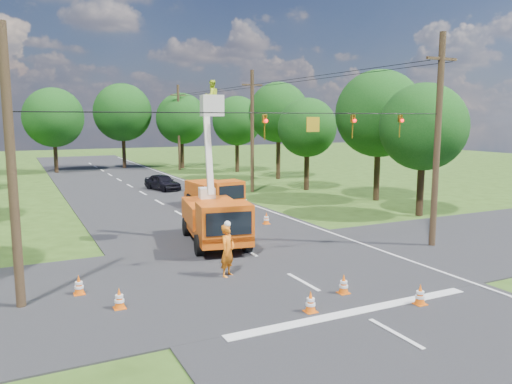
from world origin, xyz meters
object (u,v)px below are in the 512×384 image
traffic_cone_8 (344,284)px  tree_far_c (182,119)px  distant_car (162,182)px  traffic_cone_4 (119,299)px  traffic_cone_7 (245,201)px  pole_left (12,170)px  bucket_truck (215,211)px  pole_right_far (179,127)px  traffic_cone_5 (79,285)px  pole_right_near (437,140)px  tree_right_a (423,127)px  second_truck (215,193)px  traffic_cone_3 (266,218)px  traffic_cone_1 (420,295)px  tree_right_e (237,121)px  tree_right_d (279,113)px  tree_right_c (307,128)px  ground_worker (228,251)px  traffic_cone_2 (231,230)px  tree_right_b (379,114)px  tree_far_a (53,118)px  pole_right_mid (252,131)px  tree_far_b (122,113)px  traffic_cone_0 (311,302)px

traffic_cone_8 → tree_far_c: 46.83m
distant_car → traffic_cone_4: size_ratio=5.70×
traffic_cone_7 → pole_left: pole_left is taller
bucket_truck → pole_right_far: (9.28, 35.12, 3.46)m
traffic_cone_5 → pole_right_near: pole_right_near is taller
pole_right_near → tree_far_c: (1.00, 42.00, 0.96)m
traffic_cone_7 → tree_right_a: 12.74m
second_truck → pole_right_far: (5.71, 25.93, 4.02)m
traffic_cone_8 → traffic_cone_3: bearing=75.8°
traffic_cone_1 → pole_right_far: 46.26m
traffic_cone_7 → tree_right_e: size_ratio=0.08×
bucket_truck → pole_left: size_ratio=0.88×
traffic_cone_3 → tree_right_d: (11.24, 19.13, 6.32)m
traffic_cone_8 → tree_right_c: tree_right_c is taller
ground_worker → traffic_cone_2: ground_worker is taller
traffic_cone_2 → traffic_cone_3: same height
tree_right_d → traffic_cone_2: bearing=-124.2°
pole_left → tree_right_b: size_ratio=0.93×
traffic_cone_2 → tree_right_d: bearing=55.8°
traffic_cone_8 → pole_right_near: (7.85, 3.63, 4.75)m
bucket_truck → traffic_cone_1: (3.07, -10.47, -1.29)m
tree_right_c → tree_right_e: (0.60, 16.00, 0.50)m
tree_far_a → tree_far_c: (14.50, -1.00, -0.13)m
traffic_cone_3 → pole_right_mid: pole_right_mid is taller
traffic_cone_2 → tree_right_c: bearing=45.8°
tree_right_d → tree_far_c: size_ratio=1.06×
tree_far_a → pole_right_near: bearing=-72.6°
pole_right_near → tree_right_d: size_ratio=1.03×
bucket_truck → second_truck: size_ratio=1.39×
tree_right_b → pole_right_near: bearing=-118.4°
bucket_truck → ground_worker: size_ratio=3.83×
traffic_cone_3 → pole_right_near: pole_right_near is taller
pole_left → tree_right_a: bearing=14.6°
traffic_cone_3 → tree_right_b: bearing=19.9°
traffic_cone_2 → tree_far_b: bearing=86.4°
distant_car → traffic_cone_0: 29.03m
traffic_cone_4 → pole_right_near: bearing=6.0°
traffic_cone_2 → traffic_cone_7: size_ratio=1.00×
pole_right_far → pole_left: pole_right_far is taller
ground_worker → traffic_cone_5: bearing=137.8°
traffic_cone_3 → tree_right_a: tree_right_a is taller
second_truck → distant_car: second_truck is taller
tree_far_c → traffic_cone_1: bearing=-98.6°
tree_far_c → tree_far_b: bearing=155.2°
traffic_cone_1 → pole_right_far: pole_right_far is taller
ground_worker → traffic_cone_2: size_ratio=2.91×
traffic_cone_4 → pole_right_near: 15.96m
tree_right_a → tree_right_d: tree_right_d is taller
bucket_truck → traffic_cone_2: bearing=50.2°
traffic_cone_1 → tree_far_b: (0.72, 50.59, 6.45)m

